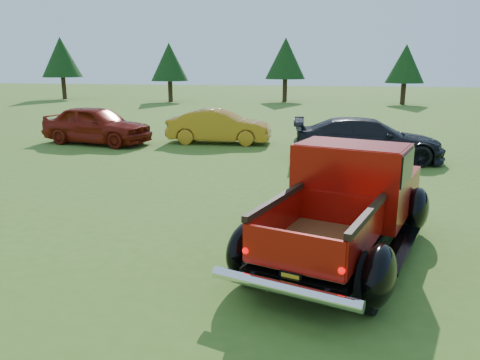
% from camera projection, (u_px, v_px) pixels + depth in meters
% --- Properties ---
extents(ground, '(120.00, 120.00, 0.00)m').
position_uv_depth(ground, '(272.00, 245.00, 7.84)').
color(ground, '#41661D').
rests_on(ground, ground).
extents(tree_far_west, '(3.33, 3.33, 5.20)m').
position_uv_depth(tree_far_west, '(61.00, 57.00, 39.71)').
color(tree_far_west, '#332114').
rests_on(tree_far_west, ground).
extents(tree_west, '(2.94, 2.94, 4.60)m').
position_uv_depth(tree_west, '(169.00, 62.00, 36.97)').
color(tree_west, '#332114').
rests_on(tree_west, ground).
extents(tree_mid_left, '(3.20, 3.20, 5.00)m').
position_uv_depth(tree_mid_left, '(286.00, 59.00, 37.11)').
color(tree_mid_left, '#332114').
rests_on(tree_mid_left, ground).
extents(tree_mid_right, '(2.82, 2.82, 4.40)m').
position_uv_depth(tree_mid_right, '(405.00, 64.00, 34.56)').
color(tree_mid_right, '#332114').
rests_on(tree_mid_right, ground).
extents(pickup_truck, '(3.29, 4.99, 1.74)m').
position_uv_depth(pickup_truck, '(350.00, 200.00, 7.51)').
color(pickup_truck, black).
rests_on(pickup_truck, ground).
extents(show_car_red, '(4.47, 2.46, 1.44)m').
position_uv_depth(show_car_red, '(97.00, 125.00, 17.66)').
color(show_car_red, maroon).
rests_on(show_car_red, ground).
extents(show_car_yellow, '(3.96, 1.55, 1.28)m').
position_uv_depth(show_car_yellow, '(219.00, 126.00, 17.81)').
color(show_car_yellow, '#BC7919').
rests_on(show_car_yellow, ground).
extents(show_car_grey, '(4.69, 2.13, 1.33)m').
position_uv_depth(show_car_grey, '(367.00, 140.00, 14.53)').
color(show_car_grey, black).
rests_on(show_car_grey, ground).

